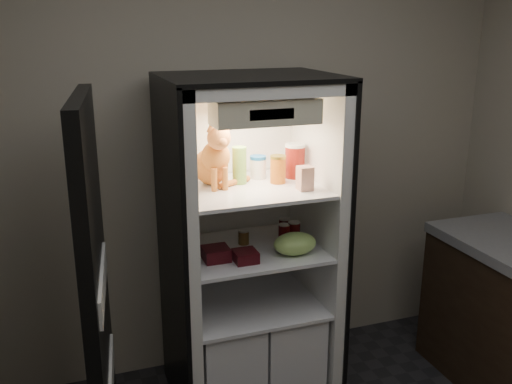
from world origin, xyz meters
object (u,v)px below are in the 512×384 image
salsa_jar (278,169)px  grape_bag (295,244)px  soda_can_a (284,229)px  soda_can_c (284,234)px  refrigerator (248,268)px  berry_box_right (245,256)px  pepper_jar (295,161)px  cream_carton (305,178)px  soda_can_b (294,233)px  mayo_tub (258,167)px  condiment_jar (244,237)px  tabby_cat (214,160)px  berry_box_left (216,254)px  parmesan_shaker (239,165)px

salsa_jar → grape_bag: 0.41m
soda_can_a → soda_can_c: bearing=-113.1°
refrigerator → grape_bag: refrigerator is taller
soda_can_c → berry_box_right: (-0.28, -0.15, -0.03)m
soda_can_c → salsa_jar: bearing=123.5°
pepper_jar → cream_carton: bearing=-101.1°
soda_can_b → soda_can_c: size_ratio=1.07×
mayo_tub → condiment_jar: 0.40m
soda_can_a → soda_can_c: 0.10m
tabby_cat → mayo_tub: 0.29m
refrigerator → pepper_jar: (0.29, 0.04, 0.59)m
berry_box_left → parmesan_shaker: bearing=42.9°
condiment_jar → grape_bag: size_ratio=0.35×
mayo_tub → refrigerator: bearing=-136.2°
mayo_tub → berry_box_left: 0.55m
salsa_jar → soda_can_a: (0.06, 0.05, -0.37)m
mayo_tub → condiment_jar: mayo_tub is taller
grape_bag → berry_box_right: 0.28m
condiment_jar → grape_bag: bearing=-47.0°
soda_can_a → berry_box_right: soda_can_a is taller
condiment_jar → berry_box_left: (-0.21, -0.16, -0.01)m
salsa_jar → berry_box_right: salsa_jar is taller
tabby_cat → berry_box_right: 0.53m
soda_can_b → berry_box_left: (-0.47, -0.07, -0.03)m
berry_box_left → pepper_jar: bearing=20.2°
parmesan_shaker → refrigerator: bearing=-27.7°
tabby_cat → berry_box_right: bearing=-72.8°
refrigerator → salsa_jar: refrigerator is taller
pepper_jar → berry_box_right: pepper_jar is taller
refrigerator → soda_can_a: refrigerator is taller
mayo_tub → berry_box_right: bearing=-119.9°
grape_bag → berry_box_left: bearing=171.1°
soda_can_b → berry_box_right: 0.37m
grape_bag → soda_can_a: bearing=81.8°
berry_box_right → refrigerator: bearing=68.5°
mayo_tub → berry_box_left: (-0.32, -0.24, -0.38)m
berry_box_right → pepper_jar: bearing=34.7°
mayo_tub → salsa_jar: 0.15m
berry_box_right → soda_can_a: bearing=37.1°
parmesan_shaker → soda_can_c: 0.46m
condiment_jar → berry_box_left: 0.26m
mayo_tub → soda_can_a: 0.39m
berry_box_right → mayo_tub: bearing=60.1°
tabby_cat → grape_bag: (0.37, -0.25, -0.43)m
grape_bag → tabby_cat: bearing=146.3°
mayo_tub → grape_bag: size_ratio=0.54×
tabby_cat → condiment_jar: 0.47m
tabby_cat → soda_can_c: size_ratio=3.09×
refrigerator → condiment_jar: refrigerator is taller
soda_can_a → grape_bag: 0.23m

